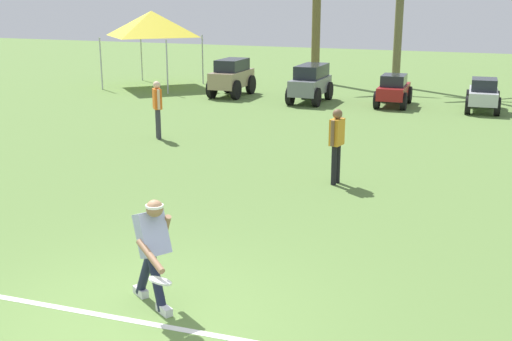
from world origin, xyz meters
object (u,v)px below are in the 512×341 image
object	(u,v)px
frisbee_thrower	(153,247)
event_tent	(152,24)
parked_car_slot_a	(232,76)
parked_car_slot_c	(394,90)
frisbee_in_flight	(160,281)
teammate_near_sideline	(157,104)
parked_car_slot_d	(483,94)
teammate_midfield	(337,139)
parked_car_slot_b	(311,82)

from	to	relation	value
frisbee_thrower	event_tent	size ratio (longest dim) A/B	0.44
parked_car_slot_a	parked_car_slot_c	xyz separation A→B (m)	(6.19, 0.01, -0.18)
frisbee_in_flight	teammate_near_sideline	size ratio (longest dim) A/B	0.24
parked_car_slot_a	event_tent	xyz separation A→B (m)	(-4.12, 1.12, 1.87)
frisbee_in_flight	parked_car_slot_d	bearing A→B (deg)	81.23
teammate_midfield	parked_car_slot_a	world-z (taller)	teammate_midfield
parked_car_slot_c	parked_car_slot_d	bearing A→B (deg)	1.00
frisbee_thrower	frisbee_in_flight	size ratio (longest dim) A/B	3.83
event_tent	parked_car_slot_d	bearing A→B (deg)	-4.57
parked_car_slot_a	parked_car_slot_c	world-z (taller)	parked_car_slot_a
teammate_midfield	parked_car_slot_d	size ratio (longest dim) A/B	0.69
parked_car_slot_a	parked_car_slot_b	size ratio (longest dim) A/B	0.98
teammate_midfield	parked_car_slot_b	distance (m)	10.44
teammate_near_sideline	parked_car_slot_a	distance (m)	7.84
frisbee_thrower	parked_car_slot_d	bearing A→B (deg)	79.76
frisbee_in_flight	parked_car_slot_c	world-z (taller)	parked_car_slot_c
teammate_midfield	parked_car_slot_a	distance (m)	12.21
teammate_midfield	frisbee_in_flight	bearing A→B (deg)	-92.56
frisbee_in_flight	event_tent	world-z (taller)	event_tent
frisbee_in_flight	event_tent	distance (m)	20.83
parked_car_slot_b	frisbee_in_flight	bearing A→B (deg)	-78.51
parked_car_slot_a	parked_car_slot_c	distance (m)	6.19
frisbee_in_flight	parked_car_slot_d	xyz separation A→B (m)	(2.58, 16.70, -0.04)
teammate_near_sideline	event_tent	distance (m)	10.51
parked_car_slot_b	event_tent	size ratio (longest dim) A/B	0.75
teammate_near_sideline	parked_car_slot_c	xyz separation A→B (m)	(4.90, 7.74, -0.38)
parked_car_slot_c	teammate_midfield	bearing A→B (deg)	-86.15
frisbee_thrower	frisbee_in_flight	xyz separation A→B (m)	(0.36, -0.45, -0.19)
frisbee_in_flight	parked_car_slot_c	xyz separation A→B (m)	(-0.39, 16.65, -0.04)
event_tent	teammate_midfield	bearing A→B (deg)	-45.58
parked_car_slot_b	event_tent	world-z (taller)	event_tent
teammate_near_sideline	parked_car_slot_c	distance (m)	9.17
frisbee_thrower	teammate_near_sideline	distance (m)	9.79
frisbee_in_flight	parked_car_slot_a	size ratio (longest dim) A/B	0.16
frisbee_in_flight	parked_car_slot_d	distance (m)	16.90
teammate_midfield	event_tent	distance (m)	15.79
teammate_midfield	parked_car_slot_d	xyz separation A→B (m)	(2.28, 10.15, -0.38)
parked_car_slot_b	event_tent	bearing A→B (deg)	169.08
parked_car_slot_c	event_tent	world-z (taller)	event_tent
frisbee_thrower	parked_car_slot_a	distance (m)	17.35
parked_car_slot_d	event_tent	world-z (taller)	event_tent
frisbee_in_flight	teammate_midfield	size ratio (longest dim) A/B	0.24
teammate_midfield	parked_car_slot_c	world-z (taller)	teammate_midfield
frisbee_in_flight	parked_car_slot_d	size ratio (longest dim) A/B	0.17
parked_car_slot_a	teammate_near_sideline	bearing A→B (deg)	-80.49
event_tent	parked_car_slot_b	bearing A→B (deg)	-10.92
teammate_midfield	event_tent	xyz separation A→B (m)	(-10.99, 11.21, 1.67)
teammate_near_sideline	parked_car_slot_b	distance (m)	7.69
teammate_near_sideline	parked_car_slot_b	size ratio (longest dim) A/B	0.65
teammate_midfield	parked_car_slot_c	size ratio (longest dim) A/B	0.70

